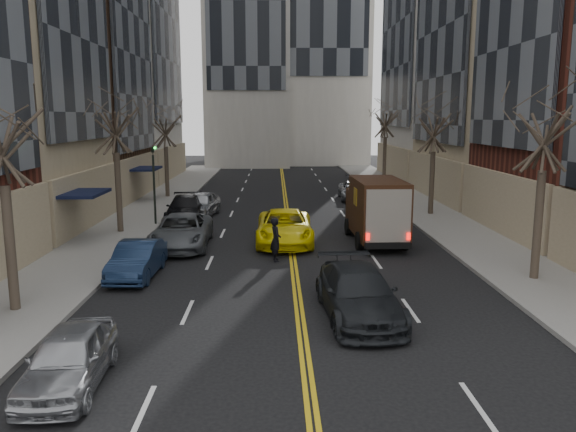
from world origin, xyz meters
name	(u,v)px	position (x,y,z in m)	size (l,w,h in m)	color
sidewalk_left	(147,210)	(-9.00, 27.00, 0.07)	(4.00, 66.00, 0.15)	slate
sidewalk_right	(425,209)	(9.00, 27.00, 0.07)	(4.00, 66.00, 0.15)	slate
tree_lf_mid	(114,105)	(-8.80, 20.00, 6.60)	(3.20, 3.20, 8.91)	#382D23
tree_lf_far	(165,117)	(-8.80, 33.00, 6.02)	(3.20, 3.20, 8.12)	#382D23
tree_rt_near	(548,104)	(8.80, 11.00, 6.45)	(3.20, 3.20, 8.71)	#382D23
tree_rt_mid	(435,114)	(8.80, 25.00, 6.17)	(3.20, 3.20, 8.32)	#382D23
tree_rt_far	(386,108)	(8.80, 40.00, 6.74)	(3.20, 3.20, 9.11)	#382D23
traffic_signal	(154,176)	(-7.39, 22.00, 2.82)	(0.29, 0.26, 4.70)	black
ups_truck	(376,211)	(4.09, 17.62, 1.57)	(2.44, 5.75, 3.12)	black
observer_sedan	(358,293)	(1.75, 7.42, 0.75)	(2.46, 5.32, 1.50)	black
taxi	(285,227)	(-0.30, 17.58, 0.79)	(2.62, 5.69, 1.58)	yellow
pedestrian	(276,240)	(-0.73, 14.23, 0.93)	(0.68, 0.44, 1.85)	black
parked_lf_a	(69,358)	(-5.39, 3.16, 0.66)	(1.56, 3.89, 1.32)	#A5A8AD
parked_lf_b	(137,260)	(-5.98, 11.95, 0.67)	(1.43, 4.09, 1.35)	#13213C
parked_lf_c	(182,231)	(-5.10, 16.85, 0.76)	(2.53, 5.48, 1.52)	#505458
parked_lf_d	(185,209)	(-6.00, 23.59, 0.73)	(2.04, 5.03, 1.46)	black
parked_lf_e	(201,204)	(-5.28, 25.11, 0.75)	(1.77, 4.41, 1.50)	#96999D
parked_rt_a	(389,209)	(5.90, 23.31, 0.72)	(1.52, 4.35, 1.43)	#474A4E
parked_rt_b	(355,191)	(5.10, 31.91, 0.67)	(2.23, 4.83, 1.34)	#96989D
parked_rt_c	(357,186)	(5.71, 34.83, 0.68)	(1.90, 4.67, 1.35)	black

